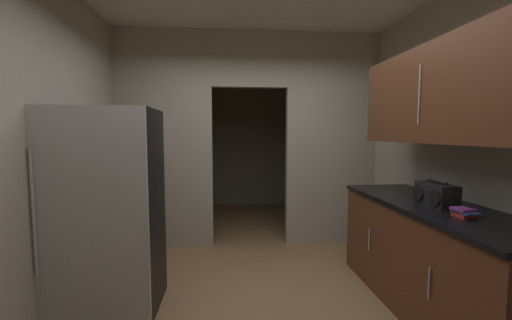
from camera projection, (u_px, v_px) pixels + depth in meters
name	position (u px, v px, depth m)	size (l,w,h in m)	color
ground	(266.00, 314.00, 2.68)	(20.00, 20.00, 0.00)	#93704C
kitchen_partition	(250.00, 132.00, 4.31)	(3.48, 0.12, 2.84)	#ADA899
adjoining_room_shell	(243.00, 138.00, 6.01)	(3.48, 2.46, 2.84)	gray
refrigerator	(106.00, 211.00, 2.71)	(0.86, 0.72, 1.71)	black
lower_cabinet_run	(433.00, 259.00, 2.68)	(0.70, 2.08, 0.92)	brown
upper_cabinet_counterside	(441.00, 94.00, 2.57)	(0.36, 1.87, 0.78)	brown
boombox	(436.00, 195.00, 2.58)	(0.18, 0.35, 0.21)	black
book_stack	(464.00, 213.00, 2.25)	(0.14, 0.16, 0.06)	red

